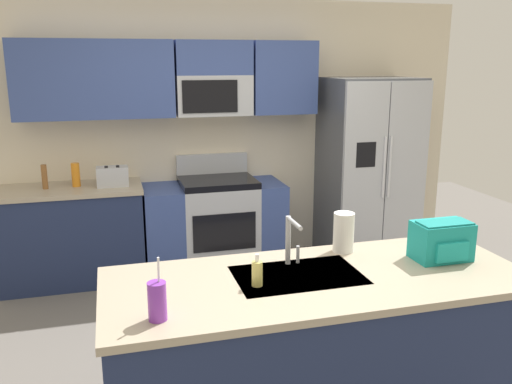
% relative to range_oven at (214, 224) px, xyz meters
% --- Properties ---
extents(ground_plane, '(9.00, 9.00, 0.00)m').
position_rel_range_oven_xyz_m(ground_plane, '(0.10, -1.80, -0.44)').
color(ground_plane, '#66605B').
rests_on(ground_plane, ground).
extents(kitchen_wall_unit, '(5.20, 0.43, 2.60)m').
position_rel_range_oven_xyz_m(kitchen_wall_unit, '(-0.04, 0.28, 1.03)').
color(kitchen_wall_unit, beige).
rests_on(kitchen_wall_unit, ground).
extents(back_counter, '(1.28, 0.63, 0.90)m').
position_rel_range_oven_xyz_m(back_counter, '(-1.33, -0.00, 0.01)').
color(back_counter, '#1E2A4D').
rests_on(back_counter, ground).
extents(range_oven, '(1.36, 0.61, 1.10)m').
position_rel_range_oven_xyz_m(range_oven, '(0.00, 0.00, 0.00)').
color(range_oven, '#B7BABF').
rests_on(range_oven, ground).
extents(refrigerator, '(0.90, 0.76, 1.85)m').
position_rel_range_oven_xyz_m(refrigerator, '(1.61, -0.07, 0.48)').
color(refrigerator, '#4C4F54').
rests_on(refrigerator, ground).
extents(island_counter, '(2.28, 0.90, 0.90)m').
position_rel_range_oven_xyz_m(island_counter, '(0.08, -2.51, 0.01)').
color(island_counter, '#1E2A4D').
rests_on(island_counter, ground).
extents(toaster, '(0.28, 0.16, 0.18)m').
position_rel_range_oven_xyz_m(toaster, '(-0.94, -0.05, 0.55)').
color(toaster, '#B7BABF').
rests_on(toaster, back_counter).
extents(pepper_mill, '(0.05, 0.05, 0.22)m').
position_rel_range_oven_xyz_m(pepper_mill, '(-1.53, -0.00, 0.57)').
color(pepper_mill, brown).
rests_on(pepper_mill, back_counter).
extents(bottle_orange, '(0.07, 0.07, 0.21)m').
position_rel_range_oven_xyz_m(bottle_orange, '(-1.26, 0.03, 0.56)').
color(bottle_orange, orange).
rests_on(bottle_orange, back_counter).
extents(sink_faucet, '(0.08, 0.21, 0.28)m').
position_rel_range_oven_xyz_m(sink_faucet, '(-0.01, -2.32, 0.62)').
color(sink_faucet, '#B7BABF').
rests_on(sink_faucet, island_counter).
extents(drink_cup_purple, '(0.08, 0.08, 0.30)m').
position_rel_range_oven_xyz_m(drink_cup_purple, '(-0.79, -2.78, 0.55)').
color(drink_cup_purple, purple).
rests_on(drink_cup_purple, island_counter).
extents(soap_dispenser, '(0.06, 0.06, 0.17)m').
position_rel_range_oven_xyz_m(soap_dispenser, '(-0.27, -2.54, 0.53)').
color(soap_dispenser, '#D8CC66').
rests_on(soap_dispenser, island_counter).
extents(paper_towel_roll, '(0.12, 0.12, 0.24)m').
position_rel_range_oven_xyz_m(paper_towel_roll, '(0.37, -2.19, 0.58)').
color(paper_towel_roll, white).
rests_on(paper_towel_roll, island_counter).
extents(backpack, '(0.32, 0.22, 0.23)m').
position_rel_range_oven_xyz_m(backpack, '(0.86, -2.46, 0.57)').
color(backpack, teal).
rests_on(backpack, island_counter).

